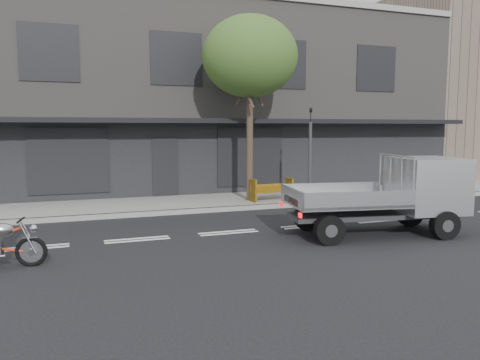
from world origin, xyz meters
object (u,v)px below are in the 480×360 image
street_tree (250,57)px  traffic_light_pole (310,159)px  construction_barrier (274,190)px  flatbed_ute (411,188)px

street_tree → traffic_light_pole: street_tree is taller
traffic_light_pole → construction_barrier: bearing=172.1°
street_tree → flatbed_ute: street_tree is taller
street_tree → construction_barrier: 4.80m
street_tree → flatbed_ute: bearing=-68.2°
street_tree → flatbed_ute: (2.34, -5.86, -4.08)m
traffic_light_pole → construction_barrier: size_ratio=2.30×
street_tree → construction_barrier: size_ratio=4.43×
traffic_light_pole → flatbed_ute: (0.34, -5.01, -0.45)m
flatbed_ute → construction_barrier: bearing=116.8°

